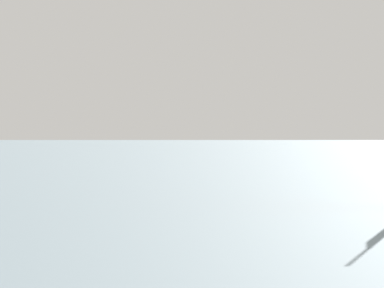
# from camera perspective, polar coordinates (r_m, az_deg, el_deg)

# --- Properties ---
(distant_headland) EXTENTS (791.91, 623.98, 50.47)m
(distant_headland) POSITION_cam_1_polar(r_m,az_deg,el_deg) (1459.22, -1.84, 1.31)
(distant_headland) COLOR #4C564C
(distant_headland) RESTS_ON ground_plane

